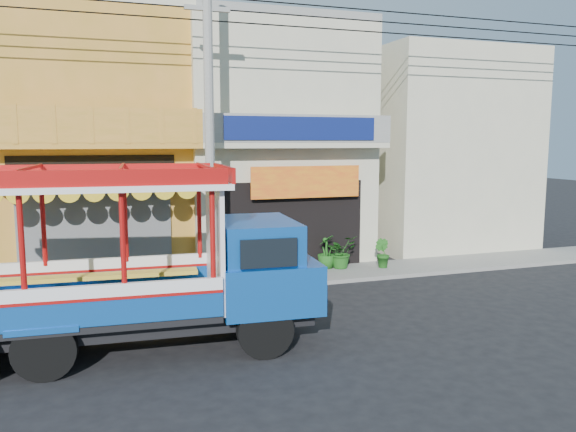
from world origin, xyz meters
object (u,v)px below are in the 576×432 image
at_px(potted_plant_a, 341,252).
at_px(songthaew_truck, 150,263).
at_px(utility_pole, 215,109).
at_px(potted_plant_b, 382,253).
at_px(potted_plant_c, 327,252).

bearing_deg(potted_plant_a, songthaew_truck, -158.05).
distance_m(songthaew_truck, potted_plant_a, 8.20).
relative_size(utility_pole, potted_plant_a, 26.73).
distance_m(potted_plant_b, potted_plant_c, 1.80).
relative_size(potted_plant_a, potted_plant_c, 0.98).
bearing_deg(potted_plant_b, songthaew_truck, 102.94).
relative_size(potted_plant_b, potted_plant_c, 0.87).
xyz_separation_m(utility_pole, potted_plant_a, (4.26, 1.15, -4.39)).
relative_size(utility_pole, songthaew_truck, 3.48).
xyz_separation_m(utility_pole, potted_plant_c, (3.82, 1.30, -4.38)).
bearing_deg(utility_pole, songthaew_truck, -118.56).
relative_size(songthaew_truck, potted_plant_b, 8.70).
xyz_separation_m(utility_pole, potted_plant_b, (5.55, 0.80, -4.45)).
distance_m(utility_pole, songthaew_truck, 5.49).
relative_size(songthaew_truck, potted_plant_c, 7.55).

